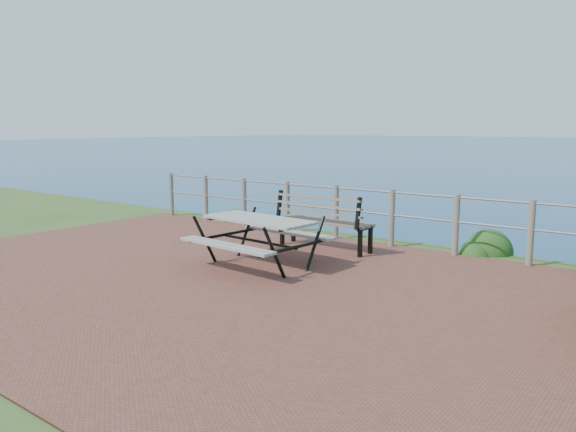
% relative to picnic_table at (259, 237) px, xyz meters
% --- Properties ---
extents(ground, '(10.00, 7.00, 0.12)m').
position_rel_picnic_table_xyz_m(ground, '(-0.24, -0.85, -0.47)').
color(ground, brown).
rests_on(ground, ground).
extents(safety_railing, '(9.40, 0.10, 1.00)m').
position_rel_picnic_table_xyz_m(safety_railing, '(-0.24, 2.50, 0.11)').
color(safety_railing, '#6B5B4C').
rests_on(safety_railing, ground).
extents(picnic_table, '(1.77, 1.50, 0.73)m').
position_rel_picnic_table_xyz_m(picnic_table, '(0.00, 0.00, 0.00)').
color(picnic_table, gray).
rests_on(picnic_table, ground).
extents(park_bench, '(1.74, 0.46, 0.98)m').
position_rel_picnic_table_xyz_m(park_bench, '(0.10, 1.61, 0.18)').
color(park_bench, brown).
rests_on(park_bench, ground).
extents(shrub_lip_west, '(0.73, 0.73, 0.46)m').
position_rel_picnic_table_xyz_m(shrub_lip_west, '(-3.17, 2.91, -0.47)').
color(shrub_lip_west, '#285620').
rests_on(shrub_lip_west, ground).
extents(shrub_lip_east, '(0.82, 0.82, 0.58)m').
position_rel_picnic_table_xyz_m(shrub_lip_east, '(2.25, 2.96, -0.47)').
color(shrub_lip_east, '#1C4013').
rests_on(shrub_lip_east, ground).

